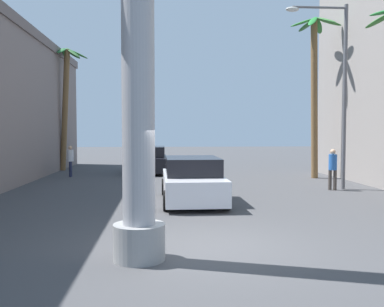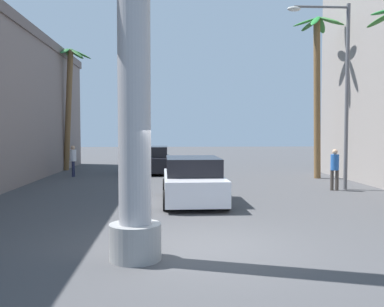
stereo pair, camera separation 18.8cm
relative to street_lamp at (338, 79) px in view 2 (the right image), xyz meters
name	(u,v)px [view 2 (the right image)]	position (x,y,z in m)	size (l,w,h in m)	color
ground_plane	(185,186)	(-6.34, 1.48, -4.67)	(94.53, 94.53, 0.00)	#424244
street_lamp	(338,79)	(0.00, 0.00, 0.00)	(2.66, 0.28, 7.76)	#59595E
car_lead	(193,181)	(-6.25, -2.72, -3.93)	(2.14, 4.77, 1.56)	black
car_far	(152,160)	(-8.04, 7.77, -3.93)	(2.07, 4.71, 1.56)	black
palm_tree_far_left	(69,92)	(-13.32, 9.73, 0.24)	(2.70, 2.74, 7.70)	brown
palm_tree_mid_right	(317,79)	(0.65, 4.29, 0.50)	(2.70, 2.58, 8.38)	brown
pedestrian_far_left	(73,159)	(-12.25, 5.84, -3.69)	(0.37, 0.37, 1.68)	#1E233F
pedestrian_mid_right	(335,166)	(-0.17, -0.24, -3.66)	(0.46, 0.46, 1.72)	#3F3833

